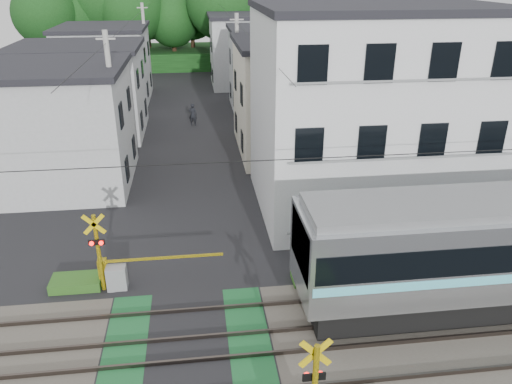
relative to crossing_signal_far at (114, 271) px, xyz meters
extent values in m
plane|color=black|center=(2.59, -3.65, -0.71)|extent=(120.00, 120.00, 0.00)
cube|color=#47423A|center=(2.59, -3.65, -0.71)|extent=(120.00, 6.00, 0.00)
cube|color=black|center=(2.59, -3.65, -0.71)|extent=(5.20, 120.00, 0.00)
cube|color=#145126|center=(0.69, -3.65, -0.70)|extent=(1.30, 6.00, 0.00)
cube|color=#145126|center=(4.49, -3.65, -0.70)|extent=(1.30, 6.00, 0.00)
cube|color=#3F3833|center=(2.59, -4.15, -0.64)|extent=(120.00, 0.08, 0.14)
cube|color=#3F3833|center=(2.59, -3.15, -0.64)|extent=(120.00, 0.08, 0.14)
cube|color=#3F3833|center=(2.59, -1.75, -0.64)|extent=(120.00, 0.08, 0.14)
cube|color=black|center=(9.10, -2.45, -0.39)|extent=(2.57, 2.36, 0.64)
cube|color=black|center=(6.25, -2.45, 2.06)|extent=(0.10, 2.58, 1.67)
cube|color=yellow|center=(5.59, -7.15, 1.99)|extent=(0.77, 0.05, 0.77)
cube|color=yellow|center=(5.59, -7.15, 1.99)|extent=(0.77, 0.05, 0.77)
cube|color=black|center=(5.59, -7.15, 1.29)|extent=(0.55, 0.05, 0.20)
sphere|color=#FF0C07|center=(5.43, -7.09, 1.29)|extent=(0.16, 0.16, 0.16)
sphere|color=#FF0C07|center=(5.75, -7.09, 1.29)|extent=(0.16, 0.16, 0.16)
cylinder|color=yellow|center=(-0.41, -0.05, 0.79)|extent=(0.14, 0.14, 3.00)
cube|color=yellow|center=(-0.41, -0.15, 1.99)|extent=(0.77, 0.05, 0.77)
cube|color=yellow|center=(-0.41, -0.15, 1.99)|extent=(0.77, 0.05, 0.77)
cube|color=black|center=(-0.41, -0.15, 1.29)|extent=(0.55, 0.05, 0.20)
sphere|color=#FF0C07|center=(-0.57, -0.21, 1.29)|extent=(0.16, 0.16, 0.16)
sphere|color=#FF0C07|center=(-0.25, -0.21, 1.29)|extent=(0.16, 0.16, 0.16)
cube|color=gray|center=(0.09, -0.05, -0.26)|extent=(0.70, 0.50, 0.90)
cube|color=yellow|center=(-0.41, 0.20, -0.16)|extent=(0.30, 0.30, 1.10)
cube|color=yellow|center=(1.84, 0.20, 0.29)|extent=(4.20, 0.08, 0.08)
cube|color=silver|center=(11.09, 5.85, 3.79)|extent=(10.00, 8.00, 9.00)
cube|color=black|center=(11.09, 5.85, 8.44)|extent=(10.20, 8.16, 0.30)
cube|color=black|center=(7.39, 1.82, 0.79)|extent=(1.10, 0.06, 1.40)
cube|color=black|center=(9.84, 1.82, 0.79)|extent=(1.10, 0.06, 1.40)
cube|color=black|center=(12.29, 1.82, 0.79)|extent=(1.10, 0.06, 1.40)
cube|color=black|center=(14.74, 1.82, 0.79)|extent=(1.10, 0.06, 1.40)
cube|color=gray|center=(11.09, 1.60, 0.19)|extent=(9.00, 0.06, 0.08)
cube|color=black|center=(7.39, 1.82, 3.79)|extent=(1.10, 0.06, 1.40)
cube|color=black|center=(9.84, 1.82, 3.79)|extent=(1.10, 0.06, 1.40)
cube|color=black|center=(12.29, 1.82, 3.79)|extent=(1.10, 0.06, 1.40)
cube|color=black|center=(14.74, 1.82, 3.79)|extent=(1.10, 0.06, 1.40)
cube|color=gray|center=(11.09, 1.60, 3.19)|extent=(9.00, 0.06, 0.08)
cube|color=black|center=(7.39, 1.82, 6.79)|extent=(1.10, 0.06, 1.40)
cube|color=black|center=(9.84, 1.82, 6.79)|extent=(1.10, 0.06, 1.40)
cube|color=black|center=(12.29, 1.82, 6.79)|extent=(1.10, 0.06, 1.40)
cube|color=black|center=(14.74, 1.82, 6.79)|extent=(1.10, 0.06, 1.40)
cube|color=gray|center=(11.09, 1.60, 6.19)|extent=(9.00, 0.06, 0.08)
cube|color=#B0B2B5|center=(-3.91, 10.35, 2.29)|extent=(7.00, 7.00, 6.00)
cube|color=black|center=(-3.91, 10.35, 5.44)|extent=(7.35, 7.35, 0.30)
cube|color=black|center=(-0.38, 8.60, 0.59)|extent=(0.06, 1.00, 1.20)
cube|color=black|center=(-0.38, 12.10, 0.59)|extent=(0.06, 1.00, 1.20)
cube|color=black|center=(-0.38, 8.60, 3.39)|extent=(0.06, 1.00, 1.20)
cube|color=black|center=(-0.38, 12.10, 3.39)|extent=(0.06, 1.00, 1.20)
cube|color=beige|center=(9.39, 14.35, 2.54)|extent=(7.00, 8.00, 6.50)
cube|color=black|center=(9.39, 14.35, 5.94)|extent=(7.35, 8.40, 0.30)
cube|color=black|center=(5.86, 12.35, 0.59)|extent=(0.06, 1.00, 1.20)
cube|color=black|center=(5.86, 16.35, 0.59)|extent=(0.06, 1.00, 1.20)
cube|color=black|center=(5.86, 12.35, 3.39)|extent=(0.06, 1.00, 1.20)
cube|color=black|center=(5.86, 16.35, 3.39)|extent=(0.06, 1.00, 1.20)
cube|color=#B0B2B5|center=(-4.41, 19.35, 2.19)|extent=(8.00, 7.00, 5.80)
cube|color=black|center=(-4.41, 19.35, 5.24)|extent=(8.40, 7.35, 0.30)
cube|color=black|center=(-0.38, 17.60, 0.59)|extent=(0.06, 1.00, 1.20)
cube|color=black|center=(-0.38, 21.10, 0.59)|extent=(0.06, 1.00, 1.20)
cube|color=black|center=(-0.38, 17.60, 3.39)|extent=(0.06, 1.00, 1.20)
cube|color=black|center=(-0.38, 21.10, 3.39)|extent=(0.06, 1.00, 1.20)
cube|color=#B0B2B5|center=(9.79, 24.35, 2.39)|extent=(7.00, 7.00, 6.20)
cube|color=black|center=(9.79, 24.35, 5.64)|extent=(7.35, 7.35, 0.30)
cube|color=black|center=(6.26, 22.60, 0.59)|extent=(0.06, 1.00, 1.20)
cube|color=black|center=(6.26, 26.10, 0.59)|extent=(0.06, 1.00, 1.20)
cube|color=black|center=(6.26, 22.60, 3.39)|extent=(0.06, 1.00, 1.20)
cube|color=black|center=(6.26, 26.10, 3.39)|extent=(0.06, 1.00, 1.20)
cube|color=#B0B2B5|center=(-4.21, 29.35, 2.29)|extent=(7.00, 8.00, 6.00)
cube|color=black|center=(-4.21, 29.35, 5.44)|extent=(7.35, 8.40, 0.30)
cube|color=black|center=(-0.68, 27.35, 0.59)|extent=(0.06, 1.00, 1.20)
cube|color=black|center=(-0.68, 31.35, 0.59)|extent=(0.06, 1.00, 1.20)
cube|color=black|center=(-0.68, 27.35, 3.39)|extent=(0.06, 1.00, 1.20)
cube|color=black|center=(-0.68, 31.35, 3.39)|extent=(0.06, 1.00, 1.20)
cube|color=#B0B2B5|center=(9.09, 34.35, 2.49)|extent=(8.00, 7.00, 6.40)
cube|color=black|center=(9.09, 34.35, 5.84)|extent=(8.40, 7.35, 0.30)
cube|color=black|center=(5.06, 32.60, 0.59)|extent=(0.06, 1.00, 1.20)
cube|color=black|center=(5.06, 36.10, 0.59)|extent=(0.06, 1.00, 1.20)
cube|color=black|center=(5.06, 32.60, 3.39)|extent=(0.06, 1.00, 1.20)
cube|color=black|center=(5.06, 36.10, 3.39)|extent=(0.06, 1.00, 1.20)
cube|color=#164316|center=(2.59, 46.35, 0.29)|extent=(40.00, 10.00, 2.00)
cylinder|color=#332114|center=(-11.89, 42.08, 1.71)|extent=(0.50, 0.50, 4.83)
sphere|color=#164316|center=(-11.89, 42.08, 5.57)|extent=(6.77, 6.77, 6.77)
cylinder|color=#332114|center=(-9.14, 44.21, 1.54)|extent=(0.50, 0.50, 4.50)
sphere|color=#164316|center=(-9.14, 44.21, 5.14)|extent=(6.30, 6.30, 6.30)
cylinder|color=#332114|center=(-6.04, 44.94, 2.15)|extent=(0.50, 0.50, 5.72)
sphere|color=#164316|center=(-6.04, 44.94, 6.73)|extent=(8.01, 8.01, 8.01)
cylinder|color=#332114|center=(-3.00, 42.94, 1.74)|extent=(0.50, 0.50, 4.91)
sphere|color=#164316|center=(-3.00, 42.94, 5.67)|extent=(6.87, 6.87, 6.87)
cylinder|color=#332114|center=(-1.84, 47.33, 1.67)|extent=(0.50, 0.50, 4.77)
sphere|color=#164316|center=(-1.84, 47.33, 5.49)|extent=(6.68, 6.68, 6.68)
cylinder|color=#332114|center=(1.24, 43.84, 1.32)|extent=(0.50, 0.50, 4.06)
sphere|color=#164316|center=(1.24, 43.84, 4.57)|extent=(5.69, 5.69, 5.69)
cylinder|color=#332114|center=(3.39, 46.73, 1.67)|extent=(0.50, 0.50, 4.76)
sphere|color=#164316|center=(3.39, 46.73, 5.48)|extent=(6.67, 6.67, 6.67)
cylinder|color=#332114|center=(6.76, 41.66, 2.07)|extent=(0.50, 0.50, 5.55)
sphere|color=#164316|center=(6.76, 41.66, 6.51)|extent=(7.77, 7.77, 7.77)
cylinder|color=#332114|center=(8.64, 42.33, 1.75)|extent=(0.50, 0.50, 4.93)
sphere|color=#164316|center=(8.64, 42.33, 5.70)|extent=(6.90, 6.90, 6.90)
cylinder|color=#332114|center=(11.76, 44.83, 1.78)|extent=(0.50, 0.50, 4.97)
sphere|color=#164316|center=(11.76, 44.83, 5.75)|extent=(6.96, 6.96, 6.96)
cylinder|color=#332114|center=(13.50, 44.71, 1.90)|extent=(0.50, 0.50, 5.21)
sphere|color=#164316|center=(13.50, 44.71, 6.07)|extent=(7.30, 7.30, 7.30)
cylinder|color=#332114|center=(17.06, 43.91, 1.82)|extent=(0.50, 0.50, 5.05)
sphere|color=#164316|center=(17.06, 43.91, 5.86)|extent=(7.07, 7.07, 7.07)
cube|color=black|center=(8.59, -2.45, 4.89)|extent=(60.00, 0.02, 0.02)
cylinder|color=#A5A5A0|center=(-0.81, 9.35, 3.29)|extent=(0.26, 0.26, 8.00)
cube|color=#A5A5A0|center=(-0.81, 9.35, 6.89)|extent=(0.90, 0.08, 0.08)
cylinder|color=#A5A5A0|center=(6.19, 18.35, 3.29)|extent=(0.26, 0.26, 8.00)
cube|color=#A5A5A0|center=(6.19, 18.35, 6.89)|extent=(0.90, 0.08, 0.08)
cylinder|color=#A5A5A0|center=(-0.81, 30.35, 3.29)|extent=(0.26, 0.26, 8.00)
cube|color=#A5A5A0|center=(-0.81, 30.35, 6.89)|extent=(0.90, 0.08, 0.08)
cube|color=black|center=(-0.81, 19.85, 6.69)|extent=(0.02, 42.00, 0.02)
cube|color=black|center=(6.19, 19.85, 6.69)|extent=(0.02, 42.00, 0.02)
imported|color=black|center=(3.03, 20.40, 0.12)|extent=(0.69, 0.54, 1.66)
cube|color=#2D5E1E|center=(-1.41, 0.25, -0.53)|extent=(1.80, 1.00, 0.36)
cube|color=#2D5E1E|center=(7.19, -0.45, -0.56)|extent=(1.50, 0.90, 0.30)
camera|label=1|loc=(3.16, -15.65, 9.87)|focal=35.00mm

